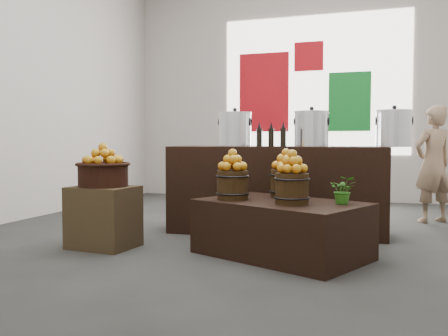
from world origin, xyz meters
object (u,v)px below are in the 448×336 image
(stock_pot_center, at_px, (311,130))
(shopper, at_px, (433,164))
(stock_pot_right, at_px, (394,129))
(wicker_basket, at_px, (103,175))
(counter, at_px, (277,190))
(display_table, at_px, (281,229))
(crate, at_px, (104,217))
(stock_pot_left, at_px, (235,130))

(stock_pot_center, xyz_separation_m, shopper, (1.34, 1.27, -0.42))
(stock_pot_right, xyz_separation_m, shopper, (0.48, 1.20, -0.42))
(wicker_basket, bearing_deg, shopper, 39.81)
(wicker_basket, relative_size, counter, 0.20)
(display_table, height_order, stock_pot_right, stock_pot_right)
(counter, relative_size, stock_pot_center, 6.47)
(crate, bearing_deg, shopper, 39.81)
(display_table, xyz_separation_m, counter, (-0.30, 1.13, 0.24))
(crate, height_order, display_table, crate)
(stock_pot_left, height_order, stock_pot_right, same)
(wicker_basket, bearing_deg, stock_pot_left, 53.72)
(stock_pot_left, bearing_deg, crate, -126.28)
(crate, bearing_deg, counter, 42.81)
(crate, relative_size, shopper, 0.40)
(crate, height_order, stock_pot_right, stock_pot_right)
(wicker_basket, relative_size, stock_pot_center, 1.30)
(counter, bearing_deg, crate, -142.07)
(crate, distance_m, stock_pot_right, 3.15)
(stock_pot_right, bearing_deg, shopper, 68.30)
(wicker_basket, bearing_deg, counter, 42.81)
(counter, xyz_separation_m, stock_pot_left, (-0.49, -0.04, 0.67))
(counter, bearing_deg, wicker_basket, -142.07)
(shopper, bearing_deg, crate, 3.42)
(stock_pot_left, xyz_separation_m, stock_pot_right, (1.73, 0.15, 0.00))
(display_table, xyz_separation_m, stock_pot_center, (0.08, 1.16, 0.91))
(stock_pot_left, distance_m, shopper, 2.62)
(display_table, relative_size, stock_pot_left, 3.91)
(display_table, distance_m, stock_pot_center, 1.48)
(display_table, bearing_deg, stock_pot_right, 76.05)
(stock_pot_left, height_order, shopper, shopper)
(wicker_basket, bearing_deg, crate, 0.00)
(stock_pot_center, height_order, stock_pot_right, same)
(wicker_basket, relative_size, shopper, 0.32)
(crate, distance_m, shopper, 4.13)
(wicker_basket, relative_size, stock_pot_left, 1.30)
(wicker_basket, distance_m, stock_pot_right, 3.07)
(crate, distance_m, stock_pot_center, 2.42)
(counter, bearing_deg, display_table, -80.08)
(stock_pot_center, bearing_deg, counter, -175.13)
(wicker_basket, relative_size, display_table, 0.33)
(wicker_basket, xyz_separation_m, counter, (1.43, 1.32, -0.22))
(stock_pot_center, distance_m, stock_pot_right, 0.87)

